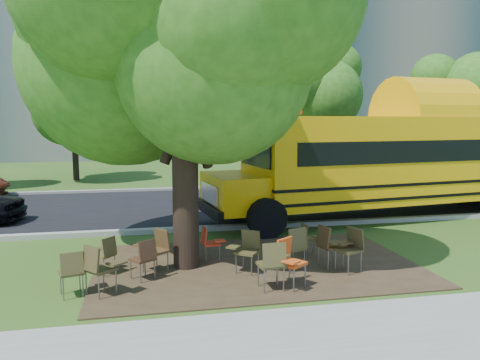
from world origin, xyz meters
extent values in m
plane|color=#274916|center=(0.00, 0.00, 0.00)|extent=(160.00, 160.00, 0.00)
cube|color=#382819|center=(1.00, -0.50, 0.01)|extent=(7.00, 4.50, 0.03)
cube|color=black|center=(0.00, 7.00, 0.02)|extent=(80.00, 8.00, 0.04)
cube|color=gray|center=(0.00, 3.00, 0.07)|extent=(80.00, 0.25, 0.14)
cube|color=gray|center=(0.00, 11.10, 0.07)|extent=(80.00, 0.25, 0.14)
cube|color=gray|center=(-8.00, 36.00, 11.00)|extent=(38.00, 16.00, 22.00)
cube|color=slate|center=(24.00, 38.00, 12.50)|extent=(30.00, 16.00, 25.00)
cylinder|color=black|center=(-5.00, 16.00, 1.75)|extent=(0.32, 0.32, 3.50)
sphere|color=#2A5B14|center=(-5.00, 16.00, 4.22)|extent=(4.80, 4.80, 4.80)
cylinder|color=black|center=(8.00, 14.00, 2.10)|extent=(0.38, 0.38, 4.20)
sphere|color=#2A5B14|center=(8.00, 14.00, 5.04)|extent=(5.60, 5.60, 5.60)
cylinder|color=black|center=(16.00, 13.00, 1.80)|extent=(0.34, 0.34, 3.60)
sphere|color=#2A5B14|center=(16.00, 13.00, 4.35)|extent=(5.00, 5.00, 5.00)
cylinder|color=black|center=(-0.53, -0.33, 2.11)|extent=(0.56, 0.56, 4.22)
sphere|color=#2A5B14|center=(-0.53, -0.33, 5.30)|extent=(7.20, 7.20, 7.20)
cube|color=#EFAC07|center=(7.90, 4.00, 1.96)|extent=(12.43, 4.39, 2.71)
cube|color=black|center=(8.23, 4.05, 2.27)|extent=(11.78, 4.35, 0.66)
cube|color=#EFAC07|center=(1.19, 3.08, 1.11)|extent=(1.76, 2.61, 1.05)
cube|color=black|center=(7.90, 4.00, 1.27)|extent=(12.46, 4.43, 0.09)
cube|color=black|center=(7.90, 4.00, 0.86)|extent=(12.46, 4.43, 0.09)
cylinder|color=black|center=(1.85, 1.77, 0.55)|extent=(1.14, 0.48, 1.11)
cylinder|color=black|center=(1.47, 4.51, 0.55)|extent=(1.14, 0.48, 1.11)
cylinder|color=black|center=(10.89, 5.81, 0.55)|extent=(1.14, 0.48, 1.11)
cube|color=#4B4420|center=(-2.74, -1.59, 0.45)|extent=(0.51, 0.50, 0.05)
cube|color=#4B4420|center=(-2.69, -1.76, 0.66)|extent=(0.41, 0.20, 0.40)
cube|color=#4B4420|center=(-2.55, -1.39, 0.57)|extent=(0.29, 0.33, 0.03)
cylinder|color=slate|center=(-2.95, -1.47, 0.22)|extent=(0.02, 0.02, 0.45)
cylinder|color=slate|center=(-2.53, -1.70, 0.22)|extent=(0.02, 0.02, 0.45)
cube|color=#42381D|center=(-2.21, -1.68, 0.50)|extent=(0.64, 0.64, 0.06)
cube|color=#42381D|center=(-2.36, -1.81, 0.74)|extent=(0.37, 0.40, 0.45)
cube|color=#42381D|center=(-1.92, -1.78, 0.63)|extent=(0.40, 0.39, 0.03)
cylinder|color=slate|center=(-2.19, -1.41, 0.25)|extent=(0.03, 0.03, 0.50)
cylinder|color=slate|center=(-2.23, -1.95, 0.25)|extent=(0.03, 0.03, 0.50)
cube|color=#442918|center=(-1.46, -1.00, 0.45)|extent=(0.57, 0.56, 0.05)
cube|color=#442918|center=(-1.36, -1.15, 0.66)|extent=(0.38, 0.30, 0.40)
cube|color=#442918|center=(-1.35, -0.75, 0.56)|extent=(0.34, 0.35, 0.03)
cylinder|color=slate|center=(-1.70, -0.96, 0.22)|extent=(0.02, 0.02, 0.45)
cylinder|color=slate|center=(-1.23, -1.04, 0.22)|extent=(0.02, 0.02, 0.45)
cube|color=#463F1E|center=(0.68, -1.01, 0.47)|extent=(0.60, 0.59, 0.05)
cube|color=#463F1E|center=(0.79, -0.86, 0.69)|extent=(0.39, 0.33, 0.42)
cube|color=#463F1E|center=(0.39, -0.98, 0.59)|extent=(0.36, 0.37, 0.03)
cylinder|color=slate|center=(0.71, -1.26, 0.23)|extent=(0.02, 0.02, 0.47)
cylinder|color=slate|center=(0.64, -0.77, 0.23)|extent=(0.02, 0.02, 0.47)
cube|color=#4A4420|center=(0.91, -2.05, 0.50)|extent=(0.50, 0.47, 0.06)
cube|color=#4A4420|center=(0.92, -2.25, 0.75)|extent=(0.45, 0.13, 0.45)
cube|color=#4A4420|center=(1.16, -1.87, 0.63)|extent=(0.26, 0.33, 0.03)
cylinder|color=slate|center=(0.70, -1.87, 0.25)|extent=(0.03, 0.03, 0.50)
cylinder|color=slate|center=(1.11, -2.22, 0.25)|extent=(0.03, 0.03, 0.50)
cube|color=#D24D16|center=(1.32, -2.02, 0.50)|extent=(0.63, 0.63, 0.06)
cube|color=#D24D16|center=(1.20, -1.86, 0.74)|extent=(0.42, 0.35, 0.44)
cube|color=#D24D16|center=(1.20, -2.30, 0.63)|extent=(0.38, 0.39, 0.03)
cylinder|color=slate|center=(1.58, -2.06, 0.25)|extent=(0.03, 0.03, 0.50)
cylinder|color=slate|center=(1.06, -1.98, 0.25)|extent=(0.03, 0.03, 0.50)
cube|color=#42381C|center=(2.78, -1.38, 0.49)|extent=(0.58, 0.59, 0.05)
cube|color=#42381C|center=(2.96, -1.31, 0.73)|extent=(0.26, 0.45, 0.44)
cube|color=#42381C|center=(2.54, -1.19, 0.62)|extent=(0.37, 0.34, 0.03)
cylinder|color=slate|center=(2.67, -1.63, 0.25)|extent=(0.03, 0.03, 0.49)
cylinder|color=slate|center=(2.88, -1.14, 0.25)|extent=(0.03, 0.03, 0.49)
cube|color=#442E18|center=(2.52, -1.05, 0.50)|extent=(0.52, 0.54, 0.06)
cube|color=#442E18|center=(2.33, -1.08, 0.74)|extent=(0.19, 0.45, 0.44)
cube|color=#442E18|center=(2.73, -1.28, 0.63)|extent=(0.35, 0.30, 0.03)
cylinder|color=slate|center=(2.67, -0.83, 0.25)|extent=(0.03, 0.03, 0.50)
cylinder|color=slate|center=(2.38, -1.27, 0.25)|extent=(0.03, 0.03, 0.50)
cube|color=brown|center=(-2.27, -0.47, 0.42)|extent=(0.54, 0.54, 0.05)
cube|color=brown|center=(-2.13, -0.58, 0.63)|extent=(0.31, 0.35, 0.38)
cube|color=brown|center=(-2.22, -0.21, 0.54)|extent=(0.33, 0.33, 0.03)
cylinder|color=slate|center=(-2.49, -0.49, 0.21)|extent=(0.02, 0.02, 0.42)
cylinder|color=slate|center=(-2.04, -0.45, 0.21)|extent=(0.02, 0.02, 0.42)
cube|color=#4A331A|center=(-1.21, -0.61, 0.48)|extent=(0.61, 0.61, 0.05)
cube|color=#4A331A|center=(-1.05, -0.49, 0.71)|extent=(0.34, 0.40, 0.43)
cube|color=#4A331A|center=(-1.48, -0.50, 0.61)|extent=(0.38, 0.37, 0.03)
cylinder|color=slate|center=(-1.24, -0.86, 0.24)|extent=(0.03, 0.03, 0.48)
cylinder|color=slate|center=(-1.17, -0.36, 0.24)|extent=(0.03, 0.03, 0.48)
cube|color=red|center=(0.06, 0.02, 0.42)|extent=(0.41, 0.43, 0.05)
cube|color=red|center=(-0.10, 0.00, 0.62)|extent=(0.13, 0.38, 0.37)
cube|color=red|center=(0.22, -0.18, 0.53)|extent=(0.28, 0.23, 0.03)
cylinder|color=slate|center=(0.20, 0.20, 0.21)|extent=(0.02, 0.02, 0.42)
cylinder|color=slate|center=(-0.07, -0.15, 0.21)|extent=(0.02, 0.02, 0.42)
cube|color=#4A4420|center=(1.65, -1.02, 0.50)|extent=(0.60, 0.58, 0.06)
cube|color=#4A4420|center=(1.72, -1.21, 0.75)|extent=(0.46, 0.26, 0.45)
cube|color=#4A4420|center=(1.84, -0.78, 0.64)|extent=(0.34, 0.38, 0.03)
cylinder|color=slate|center=(1.40, -0.91, 0.25)|extent=(0.03, 0.03, 0.50)
cylinder|color=slate|center=(1.89, -1.13, 0.25)|extent=(0.03, 0.03, 0.50)
cube|color=#473C1E|center=(2.42, -0.03, 0.41)|extent=(0.38, 0.40, 0.05)
cube|color=#473C1E|center=(2.26, -0.04, 0.60)|extent=(0.11, 0.36, 0.36)
cube|color=#473C1E|center=(2.56, -0.24, 0.51)|extent=(0.26, 0.21, 0.03)
cylinder|color=slate|center=(2.57, 0.13, 0.20)|extent=(0.02, 0.02, 0.41)
cylinder|color=slate|center=(2.28, -0.19, 0.20)|extent=(0.02, 0.02, 0.41)
camera|label=1|loc=(-1.38, -10.28, 3.20)|focal=35.00mm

